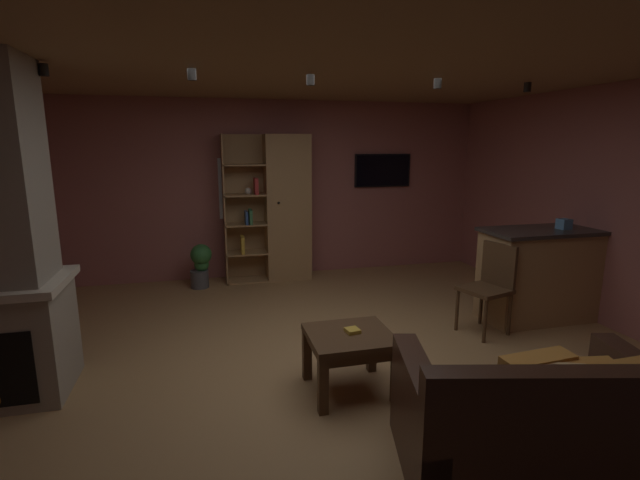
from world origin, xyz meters
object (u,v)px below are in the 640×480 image
(coffee_table, at_px, (350,345))
(table_book_0, at_px, (352,331))
(kitchen_bar_counter, at_px, (548,274))
(tissue_box, at_px, (564,224))
(wall_mounted_tv, at_px, (382,170))
(bookshelf_cabinet, at_px, (282,209))
(leather_couch, at_px, (536,428))
(dining_chair, at_px, (491,282))
(potted_floor_plant, at_px, (201,264))

(coffee_table, xyz_separation_m, table_book_0, (0.03, 0.01, 0.11))
(kitchen_bar_counter, relative_size, tissue_box, 12.49)
(coffee_table, distance_m, wall_mounted_tv, 3.97)
(wall_mounted_tv, bearing_deg, bookshelf_cabinet, -172.48)
(leather_couch, height_order, dining_chair, dining_chair)
(kitchen_bar_counter, distance_m, potted_floor_plant, 4.27)
(dining_chair, bearing_deg, leather_couch, -117.27)
(tissue_box, distance_m, wall_mounted_tv, 2.79)
(potted_floor_plant, bearing_deg, dining_chair, -38.30)
(tissue_box, xyz_separation_m, potted_floor_plant, (-3.83, 2.12, -0.74))
(tissue_box, bearing_deg, coffee_table, -161.14)
(tissue_box, bearing_deg, wall_mounted_tv, 113.39)
(kitchen_bar_counter, xyz_separation_m, dining_chair, (-0.85, -0.19, 0.02))
(tissue_box, height_order, leather_couch, tissue_box)
(table_book_0, relative_size, wall_mounted_tv, 0.12)
(leather_couch, bearing_deg, potted_floor_plant, 113.93)
(coffee_table, relative_size, dining_chair, 0.70)
(leather_couch, height_order, wall_mounted_tv, wall_mounted_tv)
(leather_couch, bearing_deg, table_book_0, 121.28)
(bookshelf_cabinet, bearing_deg, leather_couch, -80.62)
(leather_couch, bearing_deg, wall_mounted_tv, 79.40)
(tissue_box, distance_m, leather_couch, 2.97)
(tissue_box, bearing_deg, bookshelf_cabinet, 139.26)
(bookshelf_cabinet, bearing_deg, coffee_table, -90.34)
(leather_couch, xyz_separation_m, wall_mounted_tv, (0.87, 4.62, 1.21))
(leather_couch, relative_size, potted_floor_plant, 2.75)
(coffee_table, bearing_deg, wall_mounted_tv, 64.93)
(coffee_table, height_order, dining_chair, dining_chair)
(tissue_box, xyz_separation_m, leather_couch, (-1.96, -2.10, -0.76))
(kitchen_bar_counter, height_order, dining_chair, kitchen_bar_counter)
(leather_couch, distance_m, wall_mounted_tv, 4.86)
(leather_couch, height_order, table_book_0, leather_couch)
(tissue_box, distance_m, potted_floor_plant, 4.44)
(dining_chair, height_order, potted_floor_plant, dining_chair)
(bookshelf_cabinet, bearing_deg, dining_chair, -54.88)
(table_book_0, distance_m, dining_chair, 1.89)
(leather_couch, distance_m, coffee_table, 1.40)
(tissue_box, bearing_deg, potted_floor_plant, 151.01)
(kitchen_bar_counter, height_order, wall_mounted_tv, wall_mounted_tv)
(table_book_0, relative_size, potted_floor_plant, 0.18)
(leather_couch, xyz_separation_m, dining_chair, (1.00, 1.95, 0.22))
(kitchen_bar_counter, xyz_separation_m, wall_mounted_tv, (-0.99, 2.49, 1.01))
(wall_mounted_tv, bearing_deg, leather_couch, -100.60)
(potted_floor_plant, bearing_deg, bookshelf_cabinet, 9.53)
(leather_couch, xyz_separation_m, potted_floor_plant, (-1.87, 4.22, 0.02))
(table_book_0, bearing_deg, kitchen_bar_counter, 20.22)
(leather_couch, xyz_separation_m, table_book_0, (-0.72, 1.19, 0.18))
(bookshelf_cabinet, xyz_separation_m, wall_mounted_tv, (1.59, 0.21, 0.51))
(kitchen_bar_counter, bearing_deg, tissue_box, -20.91)
(dining_chair, bearing_deg, bookshelf_cabinet, 125.12)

